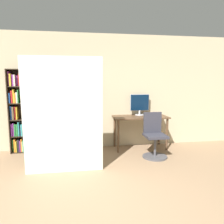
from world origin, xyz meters
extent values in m
cube|color=#C6B793|center=(0.00, 3.06, 1.35)|extent=(8.00, 0.06, 2.70)
cube|color=brown|center=(1.37, 2.73, 0.76)|extent=(1.28, 0.59, 0.03)
cylinder|color=brown|center=(0.79, 2.50, 0.37)|extent=(0.05, 0.05, 0.75)
cylinder|color=brown|center=(1.95, 2.50, 0.37)|extent=(0.05, 0.05, 0.75)
cylinder|color=brown|center=(0.79, 2.97, 0.37)|extent=(0.05, 0.05, 0.75)
cylinder|color=brown|center=(1.95, 2.97, 0.37)|extent=(0.05, 0.05, 0.75)
cylinder|color=#B7B7BC|center=(1.40, 2.90, 0.79)|extent=(0.21, 0.21, 0.02)
cylinder|color=#B7B7BC|center=(1.40, 2.90, 0.85)|extent=(0.04, 0.04, 0.10)
cube|color=#B7B7BC|center=(1.40, 2.91, 1.09)|extent=(0.47, 0.02, 0.40)
cube|color=#0A1E38|center=(1.40, 2.90, 1.09)|extent=(0.45, 0.03, 0.38)
cylinder|color=#4C4C51|center=(1.50, 2.06, 0.01)|extent=(0.52, 0.52, 0.03)
cylinder|color=#4C4C51|center=(1.50, 2.06, 0.24)|extent=(0.05, 0.05, 0.41)
cube|color=#33333D|center=(1.50, 2.06, 0.47)|extent=(0.44, 0.44, 0.05)
cube|color=#33333D|center=(1.50, 2.26, 0.72)|extent=(0.40, 0.04, 0.45)
cube|color=#2D2319|center=(-1.58, 2.90, 0.93)|extent=(0.02, 0.25, 1.86)
cube|color=#2D2319|center=(-0.78, 2.90, 0.93)|extent=(0.02, 0.25, 1.86)
cube|color=#2D2319|center=(-1.18, 3.02, 0.93)|extent=(0.82, 0.02, 1.86)
cube|color=#2D2319|center=(-1.18, 2.90, 0.01)|extent=(0.79, 0.22, 0.02)
cube|color=#2D2319|center=(-1.18, 2.90, 0.38)|extent=(0.79, 0.22, 0.02)
cube|color=#2D2319|center=(-1.18, 2.90, 0.75)|extent=(0.79, 0.22, 0.02)
cube|color=#2D2319|center=(-1.18, 2.90, 1.12)|extent=(0.79, 0.22, 0.02)
cube|color=#2D2319|center=(-1.18, 2.90, 1.48)|extent=(0.79, 0.22, 0.02)
cube|color=#2D2319|center=(-1.18, 2.90, 1.85)|extent=(0.79, 0.22, 0.02)
cube|color=#287A38|center=(-1.55, 2.93, 0.16)|extent=(0.03, 0.15, 0.28)
cube|color=orange|center=(-1.51, 2.91, 0.16)|extent=(0.03, 0.17, 0.29)
cube|color=gold|center=(-1.47, 2.88, 0.14)|extent=(0.02, 0.15, 0.25)
cube|color=#232328|center=(-1.43, 2.90, 0.16)|extent=(0.04, 0.16, 0.28)
cube|color=#7A2D84|center=(-1.39, 2.90, 0.15)|extent=(0.03, 0.14, 0.26)
cube|color=orange|center=(-1.36, 2.91, 0.16)|extent=(0.02, 0.17, 0.29)
cube|color=silver|center=(-1.34, 2.92, 0.14)|extent=(0.02, 0.17, 0.24)
cube|color=#287A38|center=(-1.31, 2.89, 0.15)|extent=(0.04, 0.18, 0.27)
cube|color=#232328|center=(-1.27, 2.94, 0.17)|extent=(0.02, 0.14, 0.31)
cube|color=#7A2D84|center=(-1.55, 2.89, 0.52)|extent=(0.03, 0.14, 0.27)
cube|color=#7A2D84|center=(-1.51, 2.91, 0.53)|extent=(0.02, 0.16, 0.29)
cube|color=#287A38|center=(-1.48, 2.90, 0.52)|extent=(0.03, 0.18, 0.27)
cube|color=#287A38|center=(-1.44, 2.90, 0.52)|extent=(0.04, 0.17, 0.26)
cube|color=teal|center=(-1.40, 2.89, 0.54)|extent=(0.02, 0.18, 0.32)
cube|color=#7A2D84|center=(-1.37, 2.93, 0.50)|extent=(0.02, 0.15, 0.23)
cube|color=teal|center=(-1.33, 2.88, 0.52)|extent=(0.04, 0.16, 0.26)
cube|color=#287A38|center=(-1.29, 2.93, 0.53)|extent=(0.04, 0.15, 0.28)
cube|color=#1E4C9E|center=(-1.54, 2.91, 0.91)|extent=(0.04, 0.15, 0.31)
cube|color=brown|center=(-1.50, 2.91, 0.90)|extent=(0.04, 0.18, 0.29)
cube|color=red|center=(-1.46, 2.92, 0.90)|extent=(0.02, 0.15, 0.29)
cube|color=gold|center=(-1.43, 2.90, 0.90)|extent=(0.03, 0.12, 0.28)
cube|color=#1E4C9E|center=(-1.55, 2.89, 1.24)|extent=(0.03, 0.16, 0.22)
cube|color=red|center=(-1.51, 2.89, 1.26)|extent=(0.03, 0.12, 0.27)
cube|color=gold|center=(-1.47, 2.92, 1.28)|extent=(0.03, 0.16, 0.30)
cube|color=orange|center=(-1.43, 2.88, 1.23)|extent=(0.03, 0.14, 0.22)
cube|color=silver|center=(-1.40, 2.89, 1.24)|extent=(0.03, 0.15, 0.24)
cube|color=#287A38|center=(-1.37, 2.88, 1.27)|extent=(0.02, 0.15, 0.29)
cube|color=#7A2D84|center=(-1.55, 2.92, 1.65)|extent=(0.03, 0.15, 0.31)
cube|color=gold|center=(-1.51, 2.89, 1.63)|extent=(0.03, 0.18, 0.27)
cube|color=#7A2D84|center=(-1.47, 2.90, 1.62)|extent=(0.04, 0.14, 0.25)
cube|color=silver|center=(-1.43, 2.91, 1.62)|extent=(0.03, 0.18, 0.25)
cube|color=#7A2D84|center=(-1.39, 2.94, 1.61)|extent=(0.04, 0.12, 0.23)
cube|color=red|center=(-1.35, 2.94, 1.63)|extent=(0.02, 0.13, 0.27)
cube|color=brown|center=(-1.32, 2.91, 1.64)|extent=(0.03, 0.18, 0.30)
cube|color=orange|center=(-1.29, 2.88, 1.65)|extent=(0.02, 0.17, 0.31)
cube|color=red|center=(-1.26, 2.90, 1.64)|extent=(0.02, 0.14, 0.29)
cube|color=silver|center=(-0.34, 1.68, 1.01)|extent=(1.35, 0.28, 2.02)
cube|color=beige|center=(0.33, 1.68, 1.01)|extent=(0.01, 0.28, 1.98)
camera|label=1|loc=(-0.12, -2.18, 1.60)|focal=35.00mm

